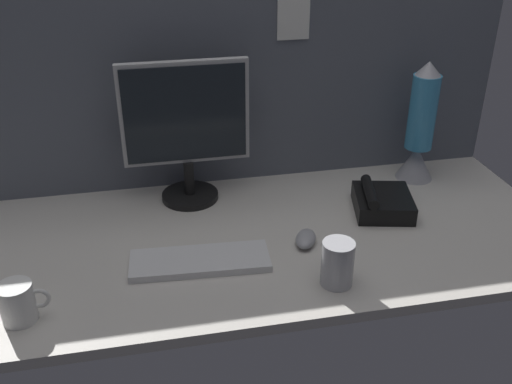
# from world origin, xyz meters

# --- Properties ---
(ground_plane) EXTENTS (1.80, 0.80, 0.03)m
(ground_plane) POSITION_xyz_m (0.00, 0.00, -0.01)
(ground_plane) COLOR beige
(cubicle_wall_back) EXTENTS (1.80, 0.06, 0.65)m
(cubicle_wall_back) POSITION_xyz_m (0.00, 0.37, 0.32)
(cubicle_wall_back) COLOR #565B66
(cubicle_wall_back) RESTS_ON ground_plane
(monitor) EXTENTS (0.39, 0.18, 0.45)m
(monitor) POSITION_xyz_m (-0.16, 0.25, 0.24)
(monitor) COLOR black
(monitor) RESTS_ON ground_plane
(keyboard) EXTENTS (0.38, 0.15, 0.02)m
(keyboard) POSITION_xyz_m (-0.17, -0.12, 0.01)
(keyboard) COLOR silver
(keyboard) RESTS_ON ground_plane
(mouse) EXTENTS (0.09, 0.11, 0.03)m
(mouse) POSITION_xyz_m (0.13, -0.09, 0.02)
(mouse) COLOR #99999E
(mouse) RESTS_ON ground_plane
(mug_steel) EXTENTS (0.08, 0.08, 0.12)m
(mug_steel) POSITION_xyz_m (0.16, -0.28, 0.06)
(mug_steel) COLOR #B2B2B7
(mug_steel) RESTS_ON ground_plane
(mug_ceramic_white) EXTENTS (0.12, 0.08, 0.10)m
(mug_ceramic_white) POSITION_xyz_m (-0.61, -0.26, 0.05)
(mug_ceramic_white) COLOR white
(mug_ceramic_white) RESTS_ON ground_plane
(lava_lamp) EXTENTS (0.12, 0.12, 0.41)m
(lava_lamp) POSITION_xyz_m (0.61, 0.24, 0.17)
(lava_lamp) COLOR #A5A5AD
(lava_lamp) RESTS_ON ground_plane
(desk_phone) EXTENTS (0.21, 0.22, 0.09)m
(desk_phone) POSITION_xyz_m (0.41, 0.04, 0.03)
(desk_phone) COLOR black
(desk_phone) RESTS_ON ground_plane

